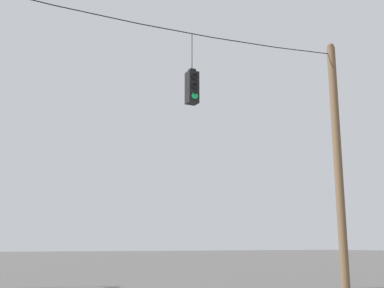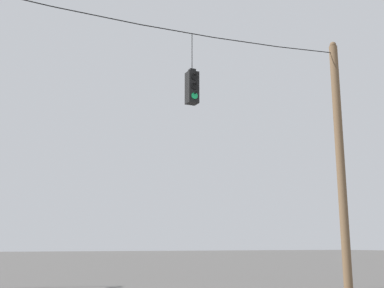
# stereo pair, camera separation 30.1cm
# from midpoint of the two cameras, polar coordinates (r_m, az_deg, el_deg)

# --- Properties ---
(utility_pole_right) EXTENTS (0.30, 0.30, 8.77)m
(utility_pole_right) POSITION_cam_midpoint_polar(r_m,az_deg,el_deg) (17.66, 17.63, -1.74)
(utility_pole_right) COLOR brown
(utility_pole_right) RESTS_ON ground_plane
(span_wire) EXTENTS (17.54, 0.03, 0.47)m
(span_wire) POSITION_cam_midpoint_polar(r_m,az_deg,el_deg) (14.62, -10.45, 15.22)
(span_wire) COLOR black
(traffic_light_near_right_pole) EXTENTS (0.34, 0.46, 2.29)m
(traffic_light_near_right_pole) POSITION_cam_midpoint_polar(r_m,az_deg,el_deg) (14.86, 0.60, 6.75)
(traffic_light_near_right_pole) COLOR black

